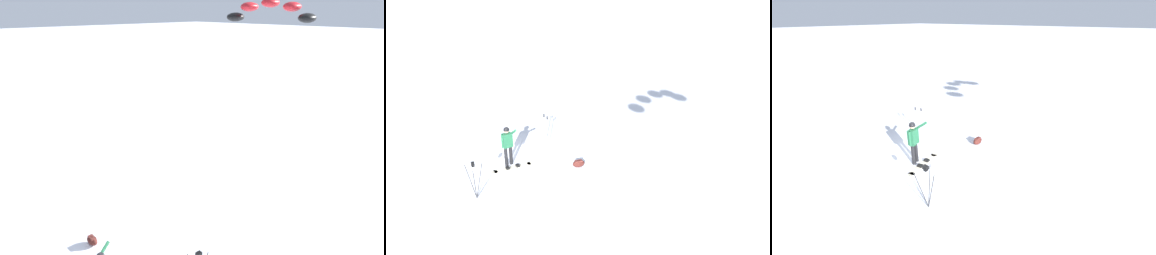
% 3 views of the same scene
% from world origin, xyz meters
% --- Properties ---
extents(ground_plane, '(300.00, 300.00, 0.00)m').
position_xyz_m(ground_plane, '(0.00, 0.00, 0.00)').
color(ground_plane, white).
extents(snowboarder, '(0.59, 0.65, 1.76)m').
position_xyz_m(snowboarder, '(0.06, 0.12, 1.07)').
color(snowboarder, black).
rests_on(snowboarder, ground_plane).
extents(snowboard, '(1.85, 0.55, 0.10)m').
position_xyz_m(snowboard, '(-0.03, 0.46, 0.02)').
color(snowboard, beige).
rests_on(snowboard, ground_plane).
extents(gear_bag_large, '(0.53, 0.30, 0.31)m').
position_xyz_m(gear_bag_large, '(-2.68, 1.26, 0.16)').
color(gear_bag_large, '#4C1E19').
rests_on(gear_bag_large, ground_plane).
extents(camera_tripod, '(0.63, 0.57, 1.48)m').
position_xyz_m(camera_tripod, '(1.59, 2.25, 1.05)').
color(camera_tripod, '#262628').
rests_on(camera_tripod, ground_plane).
extents(ski_poles, '(0.32, 0.39, 1.27)m').
position_xyz_m(ski_poles, '(-2.06, -1.77, 0.84)').
color(ski_poles, gray).
rests_on(ski_poles, ground_plane).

